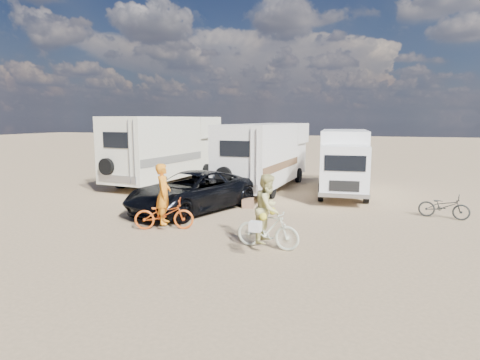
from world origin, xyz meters
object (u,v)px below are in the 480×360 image
(box_truck, at_px, (344,163))
(bike_parked, at_px, (444,206))
(dark_suv, at_px, (192,192))
(bike_man, at_px, (164,214))
(rider_man, at_px, (164,200))
(crate, at_px, (248,203))
(rv_left, at_px, (166,150))
(bike_woman, at_px, (268,229))
(rv_main, at_px, (266,156))
(cooler, at_px, (189,199))
(rider_woman, at_px, (268,215))

(box_truck, xyz_separation_m, bike_parked, (3.58, -3.47, -0.99))
(box_truck, bearing_deg, dark_suv, -138.69)
(bike_man, distance_m, rider_man, 0.45)
(rider_man, bearing_deg, crate, -43.84)
(rv_left, height_order, bike_parked, rv_left)
(rider_man, bearing_deg, bike_woman, -124.37)
(rv_main, xyz_separation_m, cooler, (-1.93, -4.56, -1.35))
(rider_woman, distance_m, crate, 4.94)
(dark_suv, height_order, bike_woman, dark_suv)
(bike_parked, bearing_deg, box_truck, 57.60)
(rv_left, bearing_deg, rider_woman, -42.50)
(crate, bearing_deg, box_truck, 51.17)
(rv_main, xyz_separation_m, rider_man, (-1.05, -8.10, -0.63))
(rv_left, bearing_deg, bike_man, -55.81)
(rider_woman, xyz_separation_m, bike_parked, (4.83, 5.00, -0.47))
(dark_suv, xyz_separation_m, rider_man, (0.25, -2.52, 0.20))
(rv_main, xyz_separation_m, crate, (0.46, -4.39, -1.38))
(rv_main, height_order, rv_left, rv_left)
(rider_man, bearing_deg, rv_left, 6.74)
(box_truck, bearing_deg, cooler, -148.33)
(rv_left, xyz_separation_m, rider_woman, (7.72, -8.67, -0.83))
(bike_woman, bearing_deg, rv_main, 20.88)
(dark_suv, bearing_deg, box_truck, 66.32)
(rv_left, relative_size, cooler, 14.52)
(dark_suv, xyz_separation_m, cooler, (-0.63, 1.02, -0.51))
(bike_woman, height_order, crate, bike_woman)
(rv_main, height_order, rider_man, rv_main)
(rv_left, bearing_deg, box_truck, 4.51)
(crate, bearing_deg, dark_suv, -146.02)
(rv_left, xyz_separation_m, rider_man, (4.26, -7.89, -0.80))
(rv_main, height_order, rider_woman, rv_main)
(bike_woman, relative_size, rider_woman, 0.96)
(rv_left, height_order, box_truck, rv_left)
(rv_left, relative_size, crate, 16.99)
(bike_man, height_order, bike_woman, bike_woman)
(rider_woman, xyz_separation_m, cooler, (-4.34, 4.32, -0.68))
(box_truck, height_order, dark_suv, box_truck)
(box_truck, distance_m, crate, 5.26)
(rider_man, height_order, cooler, rider_man)
(rv_main, height_order, bike_parked, rv_main)
(rv_left, distance_m, cooler, 5.71)
(rv_main, height_order, dark_suv, rv_main)
(rv_main, distance_m, rv_left, 5.32)
(bike_parked, distance_m, cooler, 9.20)
(bike_woman, xyz_separation_m, rider_woman, (0.00, 0.00, 0.38))
(box_truck, bearing_deg, bike_woman, -103.27)
(bike_woman, distance_m, bike_parked, 6.95)
(bike_parked, bearing_deg, rv_left, 85.42)
(rv_main, relative_size, crate, 17.93)
(bike_man, xyz_separation_m, rider_woman, (3.46, -0.78, 0.42))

